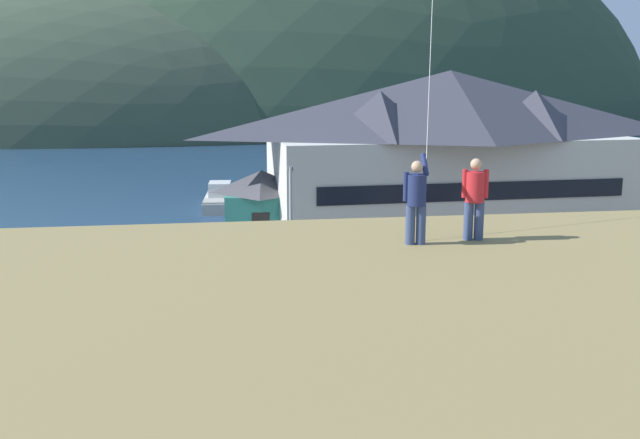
{
  "coord_description": "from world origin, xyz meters",
  "views": [
    {
      "loc": [
        -3.69,
        -23.25,
        10.38
      ],
      "look_at": [
        1.01,
        9.0,
        3.83
      ],
      "focal_mm": 39.95,
      "sensor_mm": 36.0,
      "label": 1
    }
  ],
  "objects_px": {
    "parked_car_lone_by_shed": "(314,339)",
    "parked_car_front_row_end": "(420,281)",
    "harbor_lodge": "(449,148)",
    "moored_boat_wharfside": "(221,199)",
    "parking_light_pole": "(291,218)",
    "parked_car_back_row_left": "(197,306)",
    "parked_car_corner_spot": "(54,364)",
    "storage_shed_waterside": "(262,204)",
    "parked_car_mid_row_center": "(553,341)",
    "person_companion": "(475,196)",
    "parked_car_front_row_red": "(315,288)",
    "parked_car_mid_row_far": "(558,276)",
    "person_kite_flyer": "(416,199)",
    "wharf_dock": "(266,204)",
    "moored_boat_outer_mooring": "(303,195)"
  },
  "relations": [
    {
      "from": "moored_boat_wharfside",
      "to": "person_kite_flyer",
      "type": "relative_size",
      "value": 4.14
    },
    {
      "from": "parked_car_front_row_red",
      "to": "person_kite_flyer",
      "type": "relative_size",
      "value": 2.32
    },
    {
      "from": "parked_car_corner_spot",
      "to": "parked_car_mid_row_center",
      "type": "bearing_deg",
      "value": -1.26
    },
    {
      "from": "parking_light_pole",
      "to": "parked_car_lone_by_shed",
      "type": "bearing_deg",
      "value": -91.03
    },
    {
      "from": "storage_shed_waterside",
      "to": "parked_car_front_row_end",
      "type": "xyz_separation_m",
      "value": [
        6.39,
        -14.37,
        -1.28
      ]
    },
    {
      "from": "parked_car_lone_by_shed",
      "to": "parking_light_pole",
      "type": "bearing_deg",
      "value": 88.97
    },
    {
      "from": "parked_car_back_row_left",
      "to": "parked_car_corner_spot",
      "type": "distance_m",
      "value": 7.13
    },
    {
      "from": "harbor_lodge",
      "to": "parked_car_lone_by_shed",
      "type": "bearing_deg",
      "value": -119.47
    },
    {
      "from": "parked_car_corner_spot",
      "to": "person_companion",
      "type": "relative_size",
      "value": 2.47
    },
    {
      "from": "parked_car_mid_row_center",
      "to": "parked_car_front_row_red",
      "type": "bearing_deg",
      "value": 134.63
    },
    {
      "from": "parked_car_back_row_left",
      "to": "wharf_dock",
      "type": "bearing_deg",
      "value": 80.22
    },
    {
      "from": "moored_boat_wharfside",
      "to": "person_companion",
      "type": "bearing_deg",
      "value": -83.14
    },
    {
      "from": "moored_boat_wharfside",
      "to": "parked_car_mid_row_far",
      "type": "relative_size",
      "value": 1.81
    },
    {
      "from": "parked_car_lone_by_shed",
      "to": "parked_car_front_row_end",
      "type": "xyz_separation_m",
      "value": [
        5.89,
        6.72,
        0.0
      ]
    },
    {
      "from": "parked_car_mid_row_far",
      "to": "parked_car_mid_row_center",
      "type": "relative_size",
      "value": 0.99
    },
    {
      "from": "parked_car_front_row_end",
      "to": "parked_car_front_row_red",
      "type": "distance_m",
      "value": 5.02
    },
    {
      "from": "parked_car_mid_row_far",
      "to": "parked_car_back_row_left",
      "type": "relative_size",
      "value": 1.01
    },
    {
      "from": "harbor_lodge",
      "to": "parked_car_front_row_red",
      "type": "relative_size",
      "value": 5.77
    },
    {
      "from": "parked_car_back_row_left",
      "to": "person_companion",
      "type": "bearing_deg",
      "value": -66.24
    },
    {
      "from": "parked_car_corner_spot",
      "to": "person_kite_flyer",
      "type": "xyz_separation_m",
      "value": [
        9.55,
        -9.14,
        6.85
      ]
    },
    {
      "from": "wharf_dock",
      "to": "person_kite_flyer",
      "type": "height_order",
      "value": "person_kite_flyer"
    },
    {
      "from": "parked_car_mid_row_far",
      "to": "parking_light_pole",
      "type": "relative_size",
      "value": 0.7
    },
    {
      "from": "parked_car_lone_by_shed",
      "to": "parked_car_front_row_end",
      "type": "relative_size",
      "value": 1.01
    },
    {
      "from": "parked_car_mid_row_center",
      "to": "moored_boat_wharfside",
      "type": "bearing_deg",
      "value": 108.6
    },
    {
      "from": "parked_car_corner_spot",
      "to": "parked_car_back_row_left",
      "type": "bearing_deg",
      "value": 50.46
    },
    {
      "from": "parked_car_lone_by_shed",
      "to": "parked_car_front_row_end",
      "type": "height_order",
      "value": "same"
    },
    {
      "from": "parking_light_pole",
      "to": "person_companion",
      "type": "bearing_deg",
      "value": -84.54
    },
    {
      "from": "wharf_dock",
      "to": "person_companion",
      "type": "bearing_deg",
      "value": -87.82
    },
    {
      "from": "harbor_lodge",
      "to": "parked_car_front_row_end",
      "type": "distance_m",
      "value": 16.12
    },
    {
      "from": "storage_shed_waterside",
      "to": "person_kite_flyer",
      "type": "bearing_deg",
      "value": -87.77
    },
    {
      "from": "moored_boat_wharfside",
      "to": "parked_car_front_row_end",
      "type": "xyz_separation_m",
      "value": [
        9.0,
        -26.16,
        0.34
      ]
    },
    {
      "from": "parked_car_mid_row_far",
      "to": "moored_boat_wharfside",
      "type": "bearing_deg",
      "value": 120.76
    },
    {
      "from": "parked_car_corner_spot",
      "to": "storage_shed_waterside",
      "type": "bearing_deg",
      "value": 69.4
    },
    {
      "from": "parked_car_front_row_end",
      "to": "parked_car_mid_row_far",
      "type": "relative_size",
      "value": 1.01
    },
    {
      "from": "parked_car_front_row_end",
      "to": "parked_car_corner_spot",
      "type": "distance_m",
      "value": 16.67
    },
    {
      "from": "parked_car_mid_row_center",
      "to": "person_kite_flyer",
      "type": "bearing_deg",
      "value": -131.45
    },
    {
      "from": "harbor_lodge",
      "to": "parked_car_mid_row_far",
      "type": "height_order",
      "value": "harbor_lodge"
    },
    {
      "from": "harbor_lodge",
      "to": "parked_car_mid_row_center",
      "type": "bearing_deg",
      "value": -98.61
    },
    {
      "from": "wharf_dock",
      "to": "moored_boat_outer_mooring",
      "type": "bearing_deg",
      "value": 29.32
    },
    {
      "from": "parked_car_front_row_end",
      "to": "parked_car_front_row_red",
      "type": "bearing_deg",
      "value": -173.85
    },
    {
      "from": "parked_car_mid_row_far",
      "to": "parking_light_pole",
      "type": "distance_m",
      "value": 13.08
    },
    {
      "from": "wharf_dock",
      "to": "parking_light_pole",
      "type": "xyz_separation_m",
      "value": [
        -0.28,
        -22.35,
        3.29
      ]
    },
    {
      "from": "person_kite_flyer",
      "to": "parked_car_front_row_red",
      "type": "bearing_deg",
      "value": 89.36
    },
    {
      "from": "harbor_lodge",
      "to": "moored_boat_wharfside",
      "type": "distance_m",
      "value": 19.78
    },
    {
      "from": "storage_shed_waterside",
      "to": "parked_car_front_row_red",
      "type": "height_order",
      "value": "storage_shed_waterside"
    },
    {
      "from": "parked_car_front_row_end",
      "to": "parked_car_back_row_left",
      "type": "distance_m",
      "value": 10.45
    },
    {
      "from": "parked_car_mid_row_center",
      "to": "parked_car_mid_row_far",
      "type": "bearing_deg",
      "value": 62.4
    },
    {
      "from": "parked_car_front_row_end",
      "to": "parking_light_pole",
      "type": "distance_m",
      "value": 6.92
    },
    {
      "from": "parked_car_mid_row_far",
      "to": "parked_car_corner_spot",
      "type": "height_order",
      "value": "same"
    },
    {
      "from": "parked_car_back_row_left",
      "to": "person_companion",
      "type": "distance_m",
      "value": 17.18
    }
  ]
}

